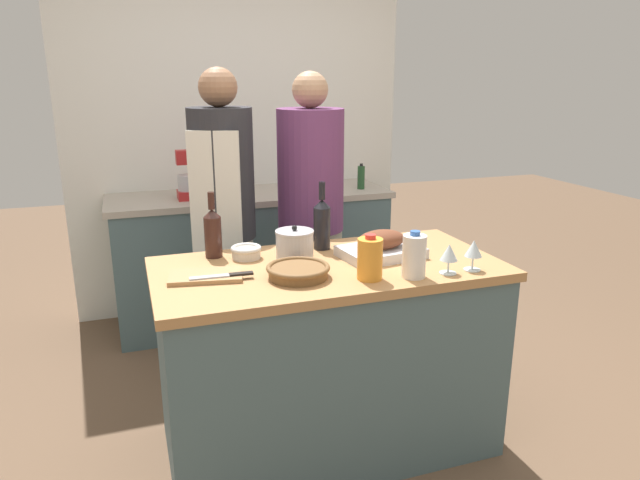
{
  "coord_description": "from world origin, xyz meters",
  "views": [
    {
      "loc": [
        -0.79,
        -2.19,
        1.66
      ],
      "look_at": [
        0.0,
        0.11,
        0.96
      ],
      "focal_mm": 32.0,
      "sensor_mm": 36.0,
      "label": 1
    }
  ],
  "objects_px": {
    "cutting_board": "(206,276)",
    "wine_glass_right": "(474,250)",
    "mixing_bowl": "(246,252)",
    "person_cook_guest": "(311,209)",
    "wine_bottle_dark": "(322,223)",
    "wine_glass_left": "(449,253)",
    "knife_chef": "(224,276)",
    "condiment_bottle_short": "(294,181)",
    "stand_mixer": "(191,179)",
    "person_cook_aproned": "(224,214)",
    "stock_pot": "(295,244)",
    "condiment_bottle_tall": "(361,177)",
    "wicker_basket": "(298,271)",
    "wine_bottle_green": "(213,232)",
    "roasting_pan": "(381,247)",
    "milk_jug": "(414,256)",
    "juice_jug": "(370,259)"
  },
  "relations": [
    {
      "from": "knife_chef",
      "to": "person_cook_guest",
      "type": "distance_m",
      "value": 1.1
    },
    {
      "from": "milk_jug",
      "to": "wine_bottle_green",
      "type": "height_order",
      "value": "wine_bottle_green"
    },
    {
      "from": "stand_mixer",
      "to": "person_cook_aproned",
      "type": "xyz_separation_m",
      "value": [
        0.08,
        -0.69,
        -0.08
      ]
    },
    {
      "from": "roasting_pan",
      "to": "stand_mixer",
      "type": "distance_m",
      "value": 1.6
    },
    {
      "from": "person_cook_guest",
      "to": "wine_bottle_dark",
      "type": "bearing_deg",
      "value": -117.8
    },
    {
      "from": "wine_bottle_green",
      "to": "wine_glass_left",
      "type": "distance_m",
      "value": 1.03
    },
    {
      "from": "cutting_board",
      "to": "wine_glass_right",
      "type": "distance_m",
      "value": 1.1
    },
    {
      "from": "wine_bottle_dark",
      "to": "knife_chef",
      "type": "bearing_deg",
      "value": -150.76
    },
    {
      "from": "wine_bottle_dark",
      "to": "wine_glass_left",
      "type": "relative_size",
      "value": 2.53
    },
    {
      "from": "wine_glass_left",
      "to": "condiment_bottle_short",
      "type": "distance_m",
      "value": 1.78
    },
    {
      "from": "stock_pot",
      "to": "milk_jug",
      "type": "distance_m",
      "value": 0.54
    },
    {
      "from": "roasting_pan",
      "to": "person_cook_aproned",
      "type": "distance_m",
      "value": 0.95
    },
    {
      "from": "milk_jug",
      "to": "person_cook_aproned",
      "type": "xyz_separation_m",
      "value": [
        -0.58,
        1.05,
        -0.02
      ]
    },
    {
      "from": "wine_glass_right",
      "to": "person_cook_guest",
      "type": "relative_size",
      "value": 0.08
    },
    {
      "from": "condiment_bottle_short",
      "to": "person_cook_aproned",
      "type": "bearing_deg",
      "value": -130.17
    },
    {
      "from": "wicker_basket",
      "to": "wine_glass_right",
      "type": "distance_m",
      "value": 0.73
    },
    {
      "from": "stock_pot",
      "to": "wine_bottle_green",
      "type": "height_order",
      "value": "wine_bottle_green"
    },
    {
      "from": "knife_chef",
      "to": "condiment_bottle_short",
      "type": "height_order",
      "value": "condiment_bottle_short"
    },
    {
      "from": "roasting_pan",
      "to": "wine_glass_left",
      "type": "xyz_separation_m",
      "value": [
        0.17,
        -0.29,
        0.04
      ]
    },
    {
      "from": "wicker_basket",
      "to": "wine_glass_left",
      "type": "xyz_separation_m",
      "value": [
        0.6,
        -0.15,
        0.06
      ]
    },
    {
      "from": "stock_pot",
      "to": "condiment_bottle_tall",
      "type": "xyz_separation_m",
      "value": [
        0.87,
        1.31,
        0.04
      ]
    },
    {
      "from": "milk_jug",
      "to": "condiment_bottle_short",
      "type": "distance_m",
      "value": 1.77
    },
    {
      "from": "condiment_bottle_short",
      "to": "milk_jug",
      "type": "bearing_deg",
      "value": -90.81
    },
    {
      "from": "wine_glass_right",
      "to": "person_cook_aproned",
      "type": "xyz_separation_m",
      "value": [
        -0.85,
        1.05,
        -0.02
      ]
    },
    {
      "from": "knife_chef",
      "to": "condiment_bottle_short",
      "type": "xyz_separation_m",
      "value": [
        0.75,
        1.56,
        0.07
      ]
    },
    {
      "from": "milk_jug",
      "to": "wine_bottle_green",
      "type": "xyz_separation_m",
      "value": [
        -0.72,
        0.53,
        0.03
      ]
    },
    {
      "from": "person_cook_guest",
      "to": "wine_glass_left",
      "type": "bearing_deg",
      "value": -92.63
    },
    {
      "from": "mixing_bowl",
      "to": "wine_glass_right",
      "type": "height_order",
      "value": "wine_glass_right"
    },
    {
      "from": "juice_jug",
      "to": "condiment_bottle_short",
      "type": "distance_m",
      "value": 1.74
    },
    {
      "from": "cutting_board",
      "to": "stock_pot",
      "type": "xyz_separation_m",
      "value": [
        0.41,
        0.13,
        0.06
      ]
    },
    {
      "from": "wine_bottle_dark",
      "to": "stand_mixer",
      "type": "distance_m",
      "value": 1.33
    },
    {
      "from": "mixing_bowl",
      "to": "condiment_bottle_short",
      "type": "distance_m",
      "value": 1.44
    },
    {
      "from": "stock_pot",
      "to": "condiment_bottle_short",
      "type": "bearing_deg",
      "value": 73.56
    },
    {
      "from": "condiment_bottle_tall",
      "to": "person_cook_guest",
      "type": "xyz_separation_m",
      "value": [
        -0.57,
        -0.61,
        -0.05
      ]
    },
    {
      "from": "person_cook_guest",
      "to": "knife_chef",
      "type": "bearing_deg",
      "value": -140.97
    },
    {
      "from": "mixing_bowl",
      "to": "wine_bottle_dark",
      "type": "xyz_separation_m",
      "value": [
        0.37,
        0.03,
        0.09
      ]
    },
    {
      "from": "knife_chef",
      "to": "person_cook_aproned",
      "type": "xyz_separation_m",
      "value": [
        0.15,
        0.84,
        0.05
      ]
    },
    {
      "from": "juice_jug",
      "to": "stand_mixer",
      "type": "xyz_separation_m",
      "value": [
        -0.49,
        1.7,
        0.07
      ]
    },
    {
      "from": "milk_jug",
      "to": "knife_chef",
      "type": "distance_m",
      "value": 0.76
    },
    {
      "from": "wicker_basket",
      "to": "mixing_bowl",
      "type": "xyz_separation_m",
      "value": [
        -0.14,
        0.32,
        0.0
      ]
    },
    {
      "from": "wine_bottle_green",
      "to": "person_cook_guest",
      "type": "height_order",
      "value": "person_cook_guest"
    },
    {
      "from": "milk_jug",
      "to": "cutting_board",
      "type": "bearing_deg",
      "value": 161.92
    },
    {
      "from": "wicker_basket",
      "to": "knife_chef",
      "type": "bearing_deg",
      "value": 167.86
    },
    {
      "from": "condiment_bottle_tall",
      "to": "condiment_bottle_short",
      "type": "xyz_separation_m",
      "value": [
        -0.47,
        0.07,
        -0.01
      ]
    },
    {
      "from": "mixing_bowl",
      "to": "person_cook_aproned",
      "type": "relative_size",
      "value": 0.08
    },
    {
      "from": "roasting_pan",
      "to": "wine_glass_right",
      "type": "distance_m",
      "value": 0.41
    },
    {
      "from": "roasting_pan",
      "to": "person_cook_guest",
      "type": "height_order",
      "value": "person_cook_guest"
    },
    {
      "from": "wine_glass_left",
      "to": "wine_bottle_green",
      "type": "bearing_deg",
      "value": 148.21
    },
    {
      "from": "roasting_pan",
      "to": "wine_bottle_green",
      "type": "distance_m",
      "value": 0.75
    },
    {
      "from": "stand_mixer",
      "to": "mixing_bowl",
      "type": "bearing_deg",
      "value": -86.38
    }
  ]
}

